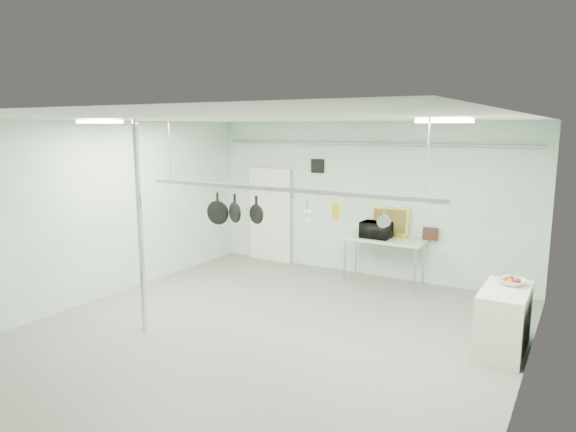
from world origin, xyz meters
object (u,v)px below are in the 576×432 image
Objects in this scene: chrome_pole at (140,228)px; coffee_canister at (384,234)px; side_cabinet at (503,320)px; fruit_bowl at (512,282)px; skillet_left at (218,209)px; skillet_right at (256,209)px; microwave at (376,230)px; pot_rack at (280,187)px; skillet_mid at (235,208)px; prep_table at (384,242)px.

coffee_canister is (2.33, 4.10, -0.58)m from chrome_pole.
side_cabinet is 0.55m from fruit_bowl.
skillet_right is at bearing -8.97° from skillet_left.
skillet_left is at bearing -164.95° from side_cabinet.
skillet_right is (-0.65, -3.25, 0.82)m from microwave.
skillet_left is 0.73m from skillet_right.
fruit_bowl is (2.99, 1.33, -1.29)m from pot_rack.
side_cabinet is at bearing 142.95° from microwave.
chrome_pole is 1.44m from skillet_mid.
side_cabinet is 2.35× the size of skillet_left.
prep_table is 0.33× the size of pot_rack.
side_cabinet is 3.00× the size of skillet_right.
fruit_bowl is at bearing 43.12° from skillet_mid.
prep_table is 3.78m from skillet_left.
pot_rack is at bearing -96.91° from prep_table.
skillet_left is (0.76, 0.90, 0.23)m from chrome_pole.
pot_rack is 0.54m from skillet_right.
prep_table is 0.21m from coffee_canister.
coffee_canister is 3.17m from fruit_bowl.
chrome_pole is 4.76m from coffee_canister.
pot_rack reaches higher than side_cabinet.
skillet_mid is at bearing 180.00° from pot_rack.
skillet_left is at bearing 49.84° from chrome_pole.
chrome_pole is at bearing -139.12° from skillet_left.
chrome_pole is 1.76m from skillet_right.
skillet_left reaches higher than coffee_canister.
microwave reaches higher than prep_table.
side_cabinet is at bearing 22.41° from chrome_pole.
skillet_right is at bearing 23.83° from skillet_mid.
pot_rack is at bearing 16.18° from skillet_right.
fruit_bowl is at bearing 23.96° from pot_rack.
skillet_mid is at bearing -160.71° from fruit_bowl.
microwave is at bearing 165.77° from coffee_canister.
skillet_right is (-0.85, -3.20, 0.87)m from coffee_canister.
coffee_canister is 0.55× the size of skillet_right.
skillet_right is at bearing -103.84° from prep_table.
microwave reaches higher than coffee_canister.
microwave is (-0.16, -0.05, 0.23)m from prep_table.
skillet_mid reaches higher than side_cabinet.
skillet_mid is at bearing -163.69° from side_cabinet.
chrome_pole is at bearing -118.71° from prep_table.
skillet_left is 1.19× the size of skillet_mid.
skillet_left is (-1.38, -3.25, 0.76)m from microwave.
fruit_bowl is 0.84× the size of skillet_mid.
coffee_canister reaches higher than fruit_bowl.
pot_rack is (-2.95, -1.10, 1.78)m from side_cabinet.
pot_rack is 12.00× the size of skillet_right.
side_cabinet is at bearing 40.14° from skillet_mid.
skillet_mid is (-1.05, -3.25, 0.81)m from microwave.
prep_table is 3.75× the size of skillet_mid.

